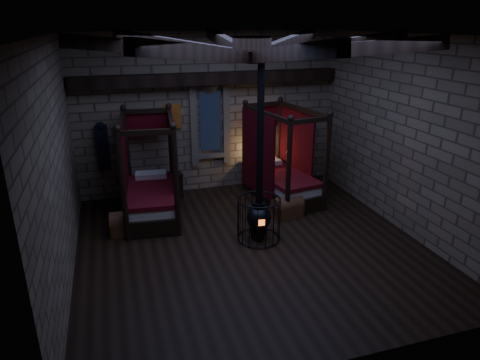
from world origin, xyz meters
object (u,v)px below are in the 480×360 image
object	(u,v)px
trunk_left	(128,224)
trunk_right	(287,207)
bed_left	(152,192)
bed_right	(281,177)
stove	(259,214)

from	to	relation	value
trunk_left	trunk_right	bearing A→B (deg)	1.44
bed_left	trunk_left	size ratio (longest dim) A/B	3.13
bed_right	trunk_right	distance (m)	1.21
bed_right	trunk_left	bearing A→B (deg)	-176.60
bed_left	stove	xyz separation A→B (m)	(2.04, -1.92, -0.00)
bed_left	stove	size ratio (longest dim) A/B	0.59
bed_right	trunk_left	xyz separation A→B (m)	(-4.00, -0.93, -0.35)
bed_left	trunk_left	world-z (taller)	bed_left
trunk_right	bed_right	bearing A→B (deg)	64.50
bed_right	trunk_left	size ratio (longest dim) A/B	3.17
bed_left	stove	world-z (taller)	stove
bed_left	bed_right	distance (m)	3.36
trunk_right	stove	size ratio (longest dim) A/B	0.19
stove	trunk_left	bearing A→B (deg)	163.41
trunk_left	trunk_right	size ratio (longest dim) A/B	0.98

